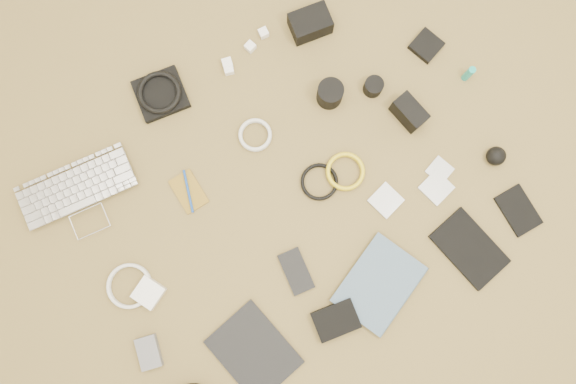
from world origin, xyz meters
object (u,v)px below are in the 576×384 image
phone (296,271)px  tablet (254,352)px  paperback (405,303)px  dslr_camera (310,24)px  laptop (83,202)px

phone → tablet: bearing=-141.6°
tablet → paperback: size_ratio=0.97×
tablet → phone: 0.27m
dslr_camera → phone: 0.77m
phone → laptop: bearing=138.6°
phone → paperback: bearing=-39.7°
laptop → phone: bearing=-41.8°
paperback → phone: bearing=20.0°
phone → paperback: (0.22, -0.25, 0.01)m
paperback → tablet: bearing=53.7°
dslr_camera → paperback: size_ratio=0.49×
laptop → tablet: laptop is taller
laptop → tablet: (0.20, -0.66, -0.01)m
tablet → paperback: bearing=-23.9°
dslr_camera → phone: bearing=-114.8°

